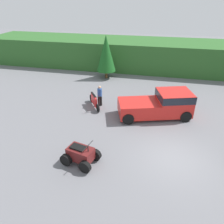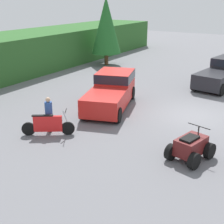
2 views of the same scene
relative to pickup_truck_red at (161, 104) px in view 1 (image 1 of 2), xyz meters
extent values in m
plane|color=slate|center=(0.87, -4.52, -0.97)|extent=(80.00, 80.00, 0.00)
cube|color=#2D6028|center=(0.87, 11.48, 0.57)|extent=(44.00, 6.00, 3.08)
cylinder|color=brown|center=(-5.70, 6.93, -0.59)|extent=(0.26, 0.26, 0.78)
cone|color=#19561E|center=(-5.70, 6.93, 1.57)|extent=(1.90, 1.90, 3.53)
cube|color=red|center=(0.87, 0.27, 0.06)|extent=(2.75, 2.58, 1.63)
cube|color=#1E232D|center=(0.87, 0.27, 0.59)|extent=(2.77, 2.61, 0.52)
cube|color=red|center=(-1.52, -0.48, -0.27)|extent=(3.23, 2.73, 0.97)
cylinder|color=black|center=(1.18, 1.33, -0.58)|extent=(0.84, 0.51, 0.80)
cylinder|color=black|center=(1.73, -0.41, -0.58)|extent=(0.84, 0.51, 0.80)
cylinder|color=black|center=(-2.61, 0.13, -0.58)|extent=(0.84, 0.51, 0.80)
cylinder|color=black|center=(-2.06, -1.61, -0.58)|extent=(0.84, 0.51, 0.80)
cylinder|color=black|center=(-4.52, -0.39, -0.66)|extent=(0.43, 0.57, 0.62)
cylinder|color=black|center=(-5.50, 1.10, -0.66)|extent=(0.43, 0.57, 0.62)
cube|color=red|center=(-5.01, 0.35, -0.42)|extent=(0.85, 1.17, 0.74)
cylinder|color=#B7B7BC|center=(-4.55, -0.35, -0.23)|extent=(0.21, 0.29, 0.84)
cylinder|color=black|center=(-4.55, -0.35, 0.20)|extent=(0.52, 0.36, 0.04)
cube|color=black|center=(-5.13, 0.53, -0.02)|extent=(0.64, 0.87, 0.06)
cylinder|color=black|center=(-3.18, -5.56, -0.65)|extent=(0.67, 0.37, 0.64)
cylinder|color=black|center=(-3.42, -6.56, -0.65)|extent=(0.67, 0.37, 0.64)
cylinder|color=black|center=(-4.29, -5.29, -0.65)|extent=(0.67, 0.37, 0.64)
cylinder|color=black|center=(-4.53, -6.28, -0.65)|extent=(0.67, 0.37, 0.64)
cube|color=#5B1919|center=(-3.86, -5.92, -0.41)|extent=(1.46, 1.08, 0.65)
cylinder|color=black|center=(-3.39, -6.04, 0.09)|extent=(0.06, 0.06, 0.35)
cylinder|color=black|center=(-3.39, -6.04, 0.27)|extent=(0.27, 0.94, 0.04)
cube|color=black|center=(-3.99, -5.89, -0.04)|extent=(0.84, 0.62, 0.08)
cylinder|color=black|center=(-4.57, 0.67, -0.56)|extent=(0.24, 0.24, 0.82)
cylinder|color=black|center=(-4.70, 0.54, -0.56)|extent=(0.24, 0.24, 0.82)
cylinder|color=#2D5199|center=(-4.64, 0.60, 0.16)|extent=(0.49, 0.49, 0.62)
sphere|color=tan|center=(-4.64, 0.60, 0.58)|extent=(0.32, 0.32, 0.22)
camera|label=1|loc=(-0.34, -14.15, 6.87)|focal=35.00mm
camera|label=2|loc=(-14.71, -8.92, 4.99)|focal=50.00mm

